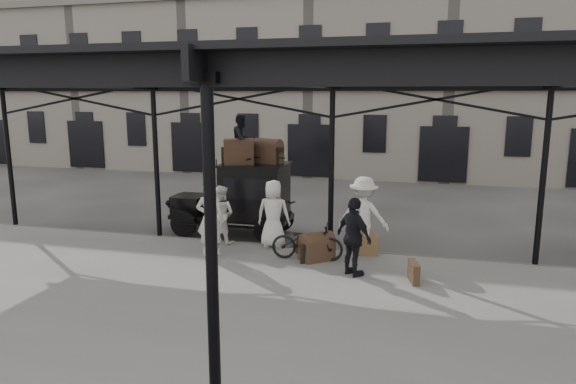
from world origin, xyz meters
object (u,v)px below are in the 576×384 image
object	(u,v)px
porter_official	(354,237)
steamer_trunk_roof_near	(239,153)
bicycle	(307,241)
taxi	(245,196)
porter_left	(210,219)
steamer_trunk_platform	(317,249)

from	to	relation	value
porter_official	steamer_trunk_roof_near	xyz separation A→B (m)	(-3.74, 2.84, 1.45)
porter_official	bicycle	bearing A→B (deg)	6.99
bicycle	steamer_trunk_roof_near	bearing A→B (deg)	47.33
taxi	porter_left	world-z (taller)	taxi
porter_left	porter_official	distance (m)	3.73
steamer_trunk_roof_near	steamer_trunk_platform	world-z (taller)	steamer_trunk_roof_near
porter_left	bicycle	xyz separation A→B (m)	(2.44, 0.28, -0.48)
porter_official	steamer_trunk_roof_near	bearing A→B (deg)	3.44
taxi	porter_official	xyz separation A→B (m)	(3.66, -3.09, -0.16)
taxi	porter_left	distance (m)	2.54
porter_left	taxi	bearing A→B (deg)	-101.03
bicycle	steamer_trunk_platform	bearing A→B (deg)	-87.19
porter_left	steamer_trunk_roof_near	size ratio (longest dim) A/B	2.23
steamer_trunk_platform	bicycle	bearing A→B (deg)	147.45
porter_left	steamer_trunk_roof_near	world-z (taller)	steamer_trunk_roof_near
steamer_trunk_roof_near	porter_left	bearing A→B (deg)	-110.63
porter_left	bicycle	world-z (taller)	porter_left
porter_left	steamer_trunk_roof_near	bearing A→B (deg)	-99.07
porter_left	bicycle	distance (m)	2.50
taxi	steamer_trunk_roof_near	world-z (taller)	steamer_trunk_roof_near
steamer_trunk_roof_near	bicycle	bearing A→B (deg)	-60.86
porter_official	steamer_trunk_roof_near	distance (m)	4.92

